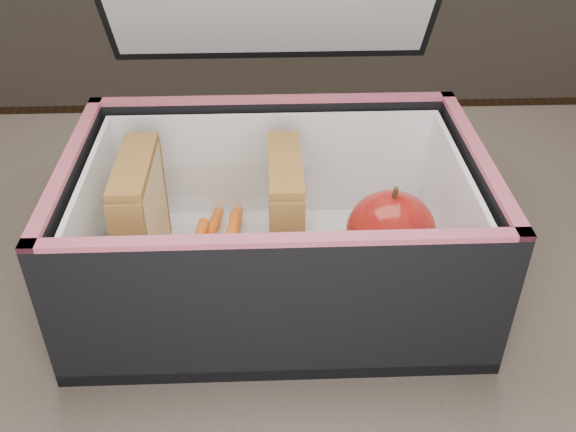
# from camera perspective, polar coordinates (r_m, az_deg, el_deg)

# --- Properties ---
(kitchen_table) EXTENTS (1.20, 0.80, 0.75)m
(kitchen_table) POSITION_cam_1_polar(r_m,az_deg,el_deg) (0.60, 6.44, -15.94)
(kitchen_table) COLOR #63554B
(kitchen_table) RESTS_ON ground
(lunch_bag) EXTENTS (0.33, 0.33, 0.30)m
(lunch_bag) POSITION_cam_1_polar(r_m,az_deg,el_deg) (0.53, -1.07, 0.25)
(lunch_bag) COLOR black
(lunch_bag) RESTS_ON kitchen_table
(plastic_tub) EXTENTS (0.16, 0.12, 0.07)m
(plastic_tub) POSITION_cam_1_polar(r_m,az_deg,el_deg) (0.54, -6.47, -1.86)
(plastic_tub) COLOR white
(plastic_tub) RESTS_ON lunch_bag
(sandwich_left) EXTENTS (0.03, 0.10, 0.11)m
(sandwich_left) POSITION_cam_1_polar(r_m,az_deg,el_deg) (0.54, -12.87, -0.09)
(sandwich_left) COLOR beige
(sandwich_left) RESTS_ON plastic_tub
(sandwich_right) EXTENTS (0.03, 0.09, 0.10)m
(sandwich_right) POSITION_cam_1_polar(r_m,az_deg,el_deg) (0.53, -0.25, 0.12)
(sandwich_right) COLOR beige
(sandwich_right) RESTS_ON plastic_tub
(carrot_sticks) EXTENTS (0.05, 0.15, 0.03)m
(carrot_sticks) POSITION_cam_1_polar(r_m,az_deg,el_deg) (0.55, -6.32, -3.35)
(carrot_sticks) COLOR #FF5E07
(carrot_sticks) RESTS_ON plastic_tub
(paper_napkin) EXTENTS (0.08, 0.08, 0.01)m
(paper_napkin) POSITION_cam_1_polar(r_m,az_deg,el_deg) (0.57, 8.77, -4.06)
(paper_napkin) COLOR white
(paper_napkin) RESTS_ON lunch_bag
(red_apple) EXTENTS (0.08, 0.08, 0.08)m
(red_apple) POSITION_cam_1_polar(r_m,az_deg,el_deg) (0.54, 9.11, -1.42)
(red_apple) COLOR maroon
(red_apple) RESTS_ON paper_napkin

